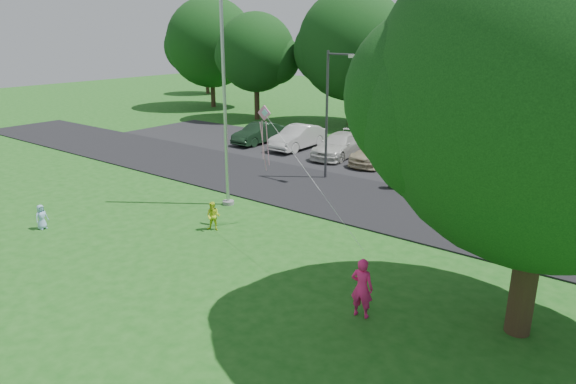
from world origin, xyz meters
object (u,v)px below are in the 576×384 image
Objects in this scene: trash_can at (394,181)px; child_yellow at (213,216)px; kite at (266,128)px; big_tree at (546,100)px; woman at (362,288)px; street_lamp at (331,104)px; child_blue at (41,217)px; flagpole at (225,109)px.

child_yellow is at bearing -108.65° from trash_can.
trash_can is at bearing 73.42° from kite.
big_tree is 9.82m from kite.
woman reaches higher than child_yellow.
street_lamp is 13.78m from child_blue.
woman is at bearing -25.89° from flagpole.
child_yellow is at bearing -56.32° from flagpole.
big_tree is at bearing -12.50° from flagpole.
trash_can is (4.70, 6.40, -3.73)m from flagpole.
child_yellow is (-3.01, -8.93, 0.12)m from trash_can.
big_tree is 6.25m from woman.
woman is 12.95m from child_blue.
child_blue is (-3.59, -6.44, -3.68)m from flagpole.
woman is at bearing -49.58° from street_lamp.
flagpole is 8.77m from trash_can.
street_lamp reaches higher than child_blue.
child_blue is (-4.90, -12.44, -3.33)m from street_lamp.
flagpole is 6.16m from street_lamp.
trash_can is 15.28m from child_blue.
kite is at bearing -72.19° from street_lamp.
street_lamp is 13.45m from woman.
woman is at bearing -153.68° from big_tree.
kite is at bearing 20.40° from child_yellow.
kite is at bearing -101.96° from trash_can.
kite reaches higher than trash_can.
kite is (3.12, -1.05, -0.28)m from flagpole.
big_tree is at bearing -49.35° from trash_can.
child_blue is (-16.18, -3.65, -5.33)m from big_tree.
big_tree reaches higher than street_lamp.
kite reaches higher than child_blue.
flagpole is at bearing 156.74° from kite.
kite is (-1.58, -7.45, 3.45)m from trash_can.
flagpole reaches higher than child_yellow.
street_lamp is at bearing -23.50° from child_blue.
woman is (9.20, -4.47, -3.34)m from flagpole.
child_blue is (-5.27, -3.91, -0.08)m from child_yellow.
flagpole is 1.58× the size of street_lamp.
child_yellow is at bearing -84.05° from street_lamp.
kite is (6.71, 5.38, 3.40)m from child_blue.
child_yellow is 3.91m from kite.
street_lamp is at bearing 142.05° from big_tree.
trash_can is 13.25m from big_tree.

